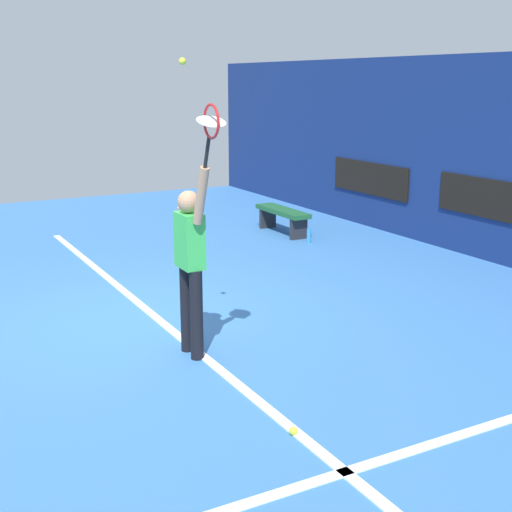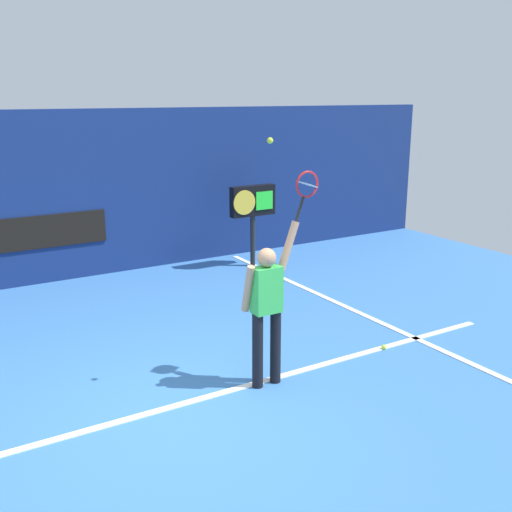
# 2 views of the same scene
# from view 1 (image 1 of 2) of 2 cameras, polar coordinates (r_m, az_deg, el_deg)

# --- Properties ---
(ground_plane) EXTENTS (18.00, 18.00, 0.00)m
(ground_plane) POSITION_cam_1_polar(r_m,az_deg,el_deg) (8.27, -9.78, -5.22)
(ground_plane) COLOR #3870B2
(back_wall) EXTENTS (18.00, 0.20, 3.12)m
(back_wall) POSITION_cam_1_polar(r_m,az_deg,el_deg) (11.14, 19.47, 7.45)
(back_wall) COLOR navy
(back_wall) RESTS_ON ground_plane
(sponsor_banner_center) EXTENTS (2.20, 0.03, 0.60)m
(sponsor_banner_center) POSITION_cam_1_polar(r_m,az_deg,el_deg) (11.13, 18.80, 4.41)
(sponsor_banner_center) COLOR black
(sponsor_banner_portside) EXTENTS (2.20, 0.03, 0.60)m
(sponsor_banner_portside) POSITION_cam_1_polar(r_m,az_deg,el_deg) (13.32, 9.30, 6.30)
(sponsor_banner_portside) COLOR black
(court_baseline) EXTENTS (10.00, 0.10, 0.01)m
(court_baseline) POSITION_cam_1_polar(r_m,az_deg,el_deg) (8.33, -8.28, -4.95)
(court_baseline) COLOR white
(court_baseline) RESTS_ON ground_plane
(tennis_player) EXTENTS (0.68, 0.31, 1.97)m
(tennis_player) POSITION_cam_1_polar(r_m,az_deg,el_deg) (6.89, -5.38, -0.23)
(tennis_player) COLOR black
(tennis_player) RESTS_ON ground_plane
(tennis_racket) EXTENTS (0.40, 0.27, 0.63)m
(tennis_racket) POSITION_cam_1_polar(r_m,az_deg,el_deg) (6.20, -3.74, 10.67)
(tennis_racket) COLOR black
(tennis_ball) EXTENTS (0.07, 0.07, 0.07)m
(tennis_ball) POSITION_cam_1_polar(r_m,az_deg,el_deg) (6.65, -6.06, 15.61)
(tennis_ball) COLOR #CCE033
(court_bench) EXTENTS (1.40, 0.36, 0.45)m
(court_bench) POSITION_cam_1_polar(r_m,az_deg,el_deg) (12.66, 2.20, 3.38)
(court_bench) COLOR #1E592D
(court_bench) RESTS_ON ground_plane
(water_bottle) EXTENTS (0.07, 0.07, 0.24)m
(water_bottle) POSITION_cam_1_polar(r_m,az_deg,el_deg) (11.97, 4.35, 1.65)
(water_bottle) COLOR #338CD8
(water_bottle) RESTS_ON ground_plane
(spare_ball) EXTENTS (0.07, 0.07, 0.07)m
(spare_ball) POSITION_cam_1_polar(r_m,az_deg,el_deg) (5.67, 3.08, -14.16)
(spare_ball) COLOR #CCE033
(spare_ball) RESTS_ON ground_plane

